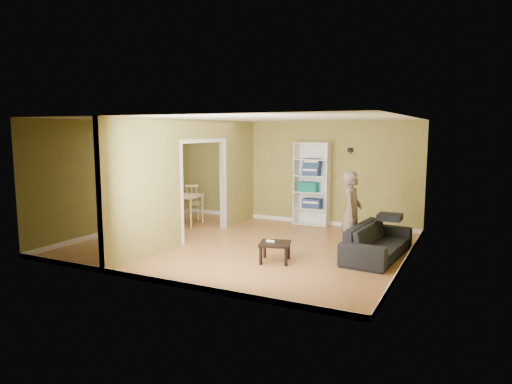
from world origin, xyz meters
TOP-DOWN VIEW (x-y plane):
  - room_shell at (0.00, 0.00)m, footprint 6.50×6.50m
  - partition at (-1.20, 0.00)m, footprint 0.22×5.50m
  - wall_speaker at (1.50, 2.69)m, footprint 0.10×0.10m
  - sofa at (2.70, 0.31)m, footprint 2.17×1.07m
  - person at (2.18, 0.36)m, footprint 0.71×0.57m
  - bookshelf at (0.60, 2.61)m, footprint 0.88×0.38m
  - paper_box_navy_a at (0.61, 2.56)m, footprint 0.46×0.30m
  - paper_box_teal at (0.51, 2.56)m, footprint 0.46×0.30m
  - paper_box_navy_b at (0.58, 2.56)m, footprint 0.42×0.27m
  - paper_box_navy_c at (0.60, 2.56)m, footprint 0.41×0.27m
  - coffee_table at (1.10, -0.85)m, footprint 0.54×0.54m
  - game_controller at (1.00, -0.83)m, footprint 0.16×0.04m
  - dining_table at (-2.54, 1.19)m, footprint 1.19×0.79m
  - chair_left at (-3.26, 1.21)m, footprint 0.47×0.47m
  - chair_near at (-2.45, 0.64)m, footprint 0.45×0.45m
  - chair_far at (-2.42, 1.73)m, footprint 0.59×0.59m

SIDE VIEW (x-z plane):
  - coffee_table at x=1.10m, z-range 0.13..0.49m
  - game_controller at x=1.00m, z-range 0.36..0.39m
  - sofa at x=2.70m, z-range 0.00..0.80m
  - chair_far at x=-2.42m, z-range 0.00..0.97m
  - chair_left at x=-3.26m, z-range 0.00..0.98m
  - chair_near at x=-2.45m, z-range 0.00..0.98m
  - paper_box_navy_a at x=0.61m, z-range 0.44..0.67m
  - dining_table at x=-2.54m, z-range 0.29..1.04m
  - person at x=2.18m, z-range 0.00..1.88m
  - paper_box_teal at x=0.51m, z-range 0.85..1.08m
  - bookshelf at x=0.60m, z-range 0.00..2.08m
  - room_shell at x=0.00m, z-range -1.95..4.55m
  - partition at x=-1.20m, z-range 0.00..2.60m
  - paper_box_navy_b at x=0.58m, z-range 1.25..1.47m
  - paper_box_navy_c at x=0.60m, z-range 1.47..1.68m
  - wall_speaker at x=1.50m, z-range 1.85..1.95m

